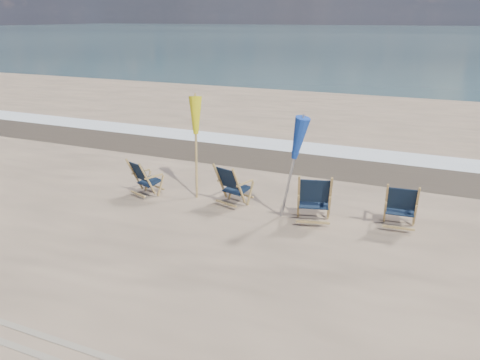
{
  "coord_description": "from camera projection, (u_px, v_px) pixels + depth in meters",
  "views": [
    {
      "loc": [
        3.49,
        -5.88,
        3.98
      ],
      "look_at": [
        0.0,
        2.2,
        0.9
      ],
      "focal_mm": 35.0,
      "sensor_mm": 36.0,
      "label": 1
    }
  ],
  "objects": [
    {
      "name": "beach_chair_3",
      "position": [
        416.0,
        208.0,
        8.97
      ],
      "size": [
        0.7,
        0.78,
        1.0
      ],
      "primitive_type": null,
      "rotation": [
        0.0,
        0.0,
        3.23
      ],
      "color": "black",
      "rests_on": "ground"
    },
    {
      "name": "umbrella_blue",
      "position": [
        292.0,
        141.0,
        9.19
      ],
      "size": [
        0.3,
        0.3,
        2.19
      ],
      "color": "#A5A5AD",
      "rests_on": "ground"
    },
    {
      "name": "ocean",
      "position": [
        436.0,
        33.0,
        118.61
      ],
      "size": [
        400.0,
        400.0,
        0.0
      ],
      "primitive_type": "plane",
      "color": "#324F53",
      "rests_on": "ground"
    },
    {
      "name": "beach_chair_2",
      "position": [
        330.0,
        200.0,
        9.24
      ],
      "size": [
        0.89,
        0.95,
        1.1
      ],
      "primitive_type": null,
      "rotation": [
        0.0,
        0.0,
        3.4
      ],
      "color": "black",
      "rests_on": "ground"
    },
    {
      "name": "beach_chair_1",
      "position": [
        239.0,
        188.0,
        10.06
      ],
      "size": [
        0.81,
        0.86,
        0.98
      ],
      "primitive_type": null,
      "rotation": [
        0.0,
        0.0,
        2.85
      ],
      "color": "black",
      "rests_on": "ground"
    },
    {
      "name": "surf_foam",
      "position": [
        316.0,
        149.0,
        14.9
      ],
      "size": [
        200.0,
        1.4,
        0.01
      ],
      "primitive_type": "cube",
      "color": "silver",
      "rests_on": "ground"
    },
    {
      "name": "wet_sand_strip",
      "position": [
        303.0,
        161.0,
        13.6
      ],
      "size": [
        200.0,
        2.6,
        0.0
      ],
      "primitive_type": "cube",
      "color": "#42362A",
      "rests_on": "ground"
    },
    {
      "name": "beach_chair_0",
      "position": [
        147.0,
        181.0,
        10.63
      ],
      "size": [
        0.77,
        0.82,
        0.91
      ],
      "primitive_type": null,
      "rotation": [
        0.0,
        0.0,
        2.78
      ],
      "color": "black",
      "rests_on": "ground"
    },
    {
      "name": "umbrella_yellow",
      "position": [
        195.0,
        121.0,
        10.52
      ],
      "size": [
        0.3,
        0.3,
        2.3
      ],
      "color": "#A28148",
      "rests_on": "ground"
    }
  ]
}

